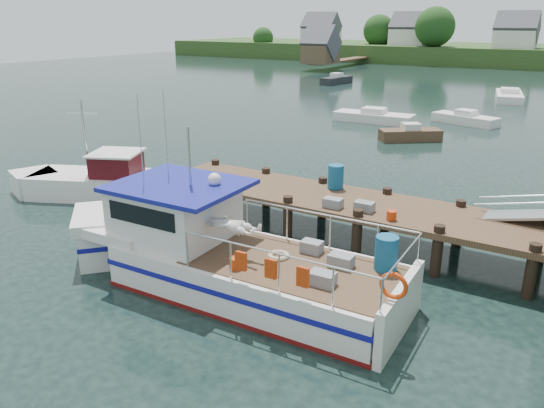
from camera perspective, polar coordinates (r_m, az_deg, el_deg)
The scene contains 9 objects.
ground_plane at distance 18.98m, azimuth 4.95°, elevation -2.95°, with size 160.00×160.00×0.00m, color black.
dock at distance 16.58m, azimuth 25.71°, elevation 0.05°, with size 16.60×3.00×4.78m.
lobster_boat at distance 14.97m, azimuth -6.12°, elevation -5.29°, with size 11.18×3.48×5.31m.
work_boat at distance 23.68m, azimuth -18.08°, elevation 2.34°, with size 7.49×4.81×4.06m.
moored_rowboat at distance 34.28m, azimuth 14.65°, elevation 7.29°, with size 3.75×3.28×1.09m.
moored_a at distance 40.02m, azimuth 10.89°, elevation 9.20°, with size 5.78×2.16×1.05m.
moored_b at distance 41.01m, azimuth 20.08°, elevation 8.61°, with size 4.89×2.94×1.02m.
moored_d at distance 54.88m, azimuth 24.14°, elevation 10.58°, with size 3.38×6.82×1.11m.
moored_e at distance 63.86m, azimuth 6.95°, elevation 13.13°, with size 2.28×4.72×1.25m.
Camera 1 is at (7.76, -15.77, 7.16)m, focal length 35.00 mm.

